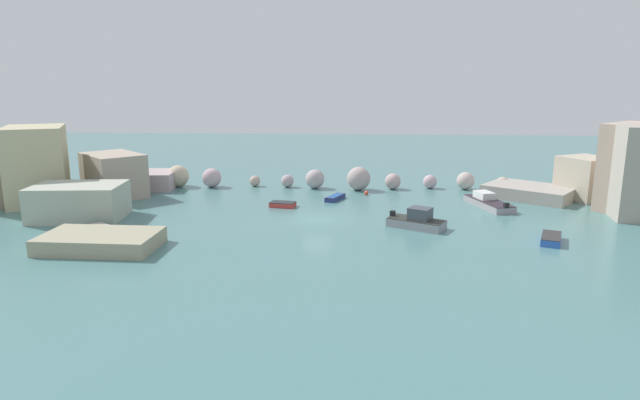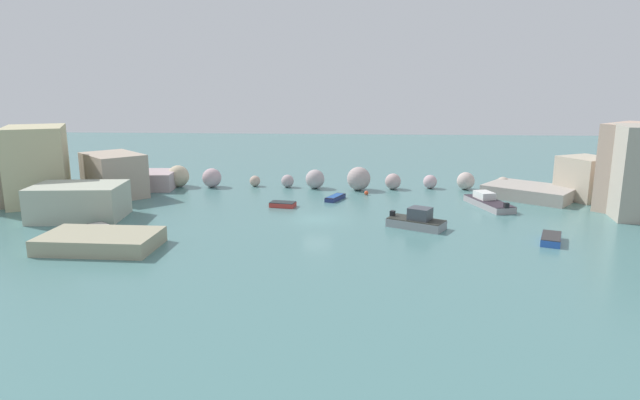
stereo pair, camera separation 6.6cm
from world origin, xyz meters
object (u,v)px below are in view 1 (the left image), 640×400
at_px(moored_boat_0, 283,204).
at_px(moored_boat_4, 335,198).
at_px(moored_boat_2, 417,221).
at_px(channel_buoy, 366,193).
at_px(moored_boat_5, 101,228).
at_px(moored_boat_1, 488,202).
at_px(moored_boat_3, 551,239).
at_px(stone_dock, 100,241).

xyz_separation_m(moored_boat_0, moored_boat_4, (5.11, 3.58, -0.01)).
bearing_deg(moored_boat_2, channel_buoy, 135.55).
bearing_deg(moored_boat_0, moored_boat_4, 45.57).
height_order(moored_boat_0, moored_boat_5, moored_boat_5).
relative_size(channel_buoy, moored_boat_2, 0.09).
bearing_deg(moored_boat_0, moored_boat_2, -19.07).
height_order(moored_boat_1, moored_boat_3, moored_boat_1).
height_order(moored_boat_0, moored_boat_1, moored_boat_1).
height_order(moored_boat_0, moored_boat_2, moored_boat_2).
height_order(stone_dock, moored_boat_5, stone_dock).
bearing_deg(moored_boat_1, moored_boat_4, 65.47).
relative_size(moored_boat_1, moored_boat_2, 1.33).
xyz_separation_m(stone_dock, moored_boat_5, (-2.22, 4.73, -0.32)).
distance_m(moored_boat_0, moored_boat_4, 6.24).
xyz_separation_m(channel_buoy, moored_boat_4, (-3.32, -2.75, 0.02)).
height_order(moored_boat_1, moored_boat_4, moored_boat_1).
height_order(moored_boat_3, moored_boat_5, moored_boat_3).
xyz_separation_m(moored_boat_2, moored_boat_4, (-7.40, 10.69, -0.38)).
xyz_separation_m(channel_buoy, moored_boat_3, (14.04, -17.05, 0.06)).
bearing_deg(moored_boat_1, moored_boat_2, 120.49).
xyz_separation_m(stone_dock, moored_boat_0, (11.79, 14.57, -0.34)).
height_order(moored_boat_1, moored_boat_2, moored_boat_2).
relative_size(stone_dock, moored_boat_1, 1.22).
height_order(moored_boat_4, moored_boat_5, moored_boat_5).
relative_size(moored_boat_3, moored_boat_5, 1.21).
distance_m(stone_dock, moored_boat_5, 5.24).
height_order(stone_dock, moored_boat_0, stone_dock).
bearing_deg(moored_boat_1, stone_dock, 99.78).
relative_size(moored_boat_4, moored_boat_5, 1.15).
height_order(stone_dock, moored_boat_1, moored_boat_1).
bearing_deg(moored_boat_4, moored_boat_2, 57.09).
distance_m(moored_boat_2, moored_boat_3, 10.61).
bearing_deg(stone_dock, moored_boat_4, 47.05).
xyz_separation_m(stone_dock, moored_boat_4, (16.90, 18.15, -0.34)).
height_order(moored_boat_1, moored_boat_5, moored_boat_1).
distance_m(moored_boat_2, moored_boat_5, 26.66).
bearing_deg(channel_buoy, moored_boat_4, -140.42).
distance_m(stone_dock, moored_boat_0, 18.75).
distance_m(moored_boat_1, moored_boat_3, 12.35).
height_order(moored_boat_2, moored_boat_3, moored_boat_2).
distance_m(moored_boat_0, moored_boat_2, 14.39).
bearing_deg(stone_dock, moored_boat_0, 51.03).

